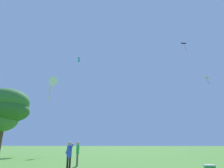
% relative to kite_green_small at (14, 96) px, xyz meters
% --- Properties ---
extents(kite_green_small, '(4.44, 7.04, 10.16)m').
position_rel_kite_green_small_xyz_m(kite_green_small, '(0.00, 0.00, 0.00)').
color(kite_green_small, green).
rests_on(kite_green_small, ground_plane).
extents(kite_teal_box, '(0.59, 8.63, 22.68)m').
position_rel_kite_green_small_xyz_m(kite_teal_box, '(6.25, 14.42, 12.58)').
color(kite_teal_box, teal).
rests_on(kite_teal_box, ground_plane).
extents(kite_white_distant, '(4.89, 6.53, 15.41)m').
position_rel_kite_green_small_xyz_m(kite_white_distant, '(2.52, 7.98, 5.15)').
color(kite_white_distant, white).
rests_on(kite_white_distant, ground_plane).
extents(kite_yellow_diamond, '(2.86, 12.11, 16.84)m').
position_rel_kite_green_small_xyz_m(kite_yellow_diamond, '(37.18, 14.21, 5.77)').
color(kite_yellow_diamond, yellow).
rests_on(kite_yellow_diamond, ground_plane).
extents(kite_black_large, '(4.02, 7.65, 22.03)m').
position_rel_kite_green_small_xyz_m(kite_black_large, '(30.06, 7.24, 10.63)').
color(kite_black_large, black).
rests_on(kite_black_large, ground_plane).
extents(person_in_blue_jacket, '(0.33, 0.55, 1.79)m').
position_rel_kite_green_small_xyz_m(person_in_blue_jacket, '(14.54, -12.85, -8.03)').
color(person_in_blue_jacket, '#665B4C').
rests_on(person_in_blue_jacket, ground_plane).
extents(person_near_tree, '(0.55, 0.30, 1.74)m').
position_rel_kite_green_small_xyz_m(person_near_tree, '(15.03, -16.55, -8.06)').
color(person_near_tree, black).
rests_on(person_near_tree, ground_plane).
extents(tree_right_cluster, '(5.65, 5.50, 8.54)m').
position_rel_kite_green_small_xyz_m(tree_right_cluster, '(2.84, -5.53, -3.20)').
color(tree_right_cluster, brown).
rests_on(tree_right_cluster, ground_plane).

